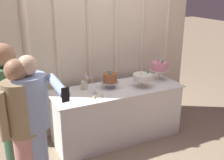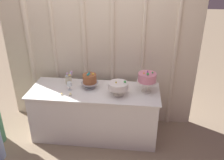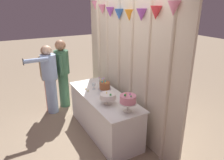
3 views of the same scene
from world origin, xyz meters
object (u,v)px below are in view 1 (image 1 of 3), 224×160
object	(u,v)px
tealight_near_left	(102,96)
guest_man_dark_suit	(23,127)
guest_man_pink_jacket	(11,110)
wine_glass	(95,87)
cake_display_leftmost	(110,78)
cake_display_rightmost	(159,67)
flower_vase	(85,84)
cake_table	(117,113)
tealight_far_left	(94,97)
guest_girl_blue_dress	(33,123)
cake_display_center	(143,77)

from	to	relation	value
tealight_near_left	guest_man_dark_suit	bearing A→B (deg)	-155.05
tealight_near_left	guest_man_pink_jacket	world-z (taller)	guest_man_pink_jacket
wine_glass	cake_display_leftmost	bearing A→B (deg)	20.22
guest_man_pink_jacket	cake_display_rightmost	bearing A→B (deg)	9.95
flower_vase	guest_man_dark_suit	xyz separation A→B (m)	(-0.94, -0.83, -0.01)
cake_table	cake_display_rightmost	size ratio (longest dim) A/B	5.90
wine_glass	tealight_far_left	distance (m)	0.18
cake_display_rightmost	cake_table	bearing A→B (deg)	-176.12
cake_display_leftmost	tealight_far_left	world-z (taller)	cake_display_leftmost
wine_glass	tealight_near_left	bearing A→B (deg)	-72.24
wine_glass	tealight_far_left	xyz separation A→B (m)	(-0.07, -0.15, -0.08)
flower_vase	guest_girl_blue_dress	xyz separation A→B (m)	(-0.84, -0.83, -0.00)
cake_display_rightmost	flower_vase	size ratio (longest dim) A/B	1.55
tealight_far_left	guest_girl_blue_dress	world-z (taller)	guest_girl_blue_dress
cake_table	tealight_near_left	bearing A→B (deg)	-149.65
tealight_far_left	cake_table	bearing A→B (deg)	23.44
tealight_near_left	guest_girl_blue_dress	size ratio (longest dim) A/B	0.03
tealight_near_left	guest_man_pink_jacket	distance (m)	1.14
wine_glass	guest_man_pink_jacket	distance (m)	1.12
cake_display_center	tealight_near_left	world-z (taller)	cake_display_center
flower_vase	tealight_far_left	distance (m)	0.35
cake_table	guest_man_pink_jacket	bearing A→B (deg)	-167.01
tealight_far_left	wine_glass	bearing A→B (deg)	63.69
cake_display_center	guest_man_dark_suit	xyz separation A→B (m)	(-1.70, -0.57, -0.07)
cake_table	cake_display_center	size ratio (longest dim) A/B	6.34
guest_man_dark_suit	cake_display_rightmost	bearing A→B (deg)	18.94
cake_display_leftmost	guest_girl_blue_dress	world-z (taller)	guest_girl_blue_dress
cake_table	cake_display_leftmost	bearing A→B (deg)	138.18
tealight_near_left	flower_vase	bearing A→B (deg)	108.18
wine_glass	tealight_near_left	size ratio (longest dim) A/B	2.95
cake_display_center	guest_man_dark_suit	bearing A→B (deg)	-161.48
cake_display_center	tealight_near_left	xyz separation A→B (m)	(-0.65, -0.08, -0.13)
cake_table	guest_girl_blue_dress	distance (m)	1.49
guest_man_pink_jacket	tealight_near_left	bearing A→B (deg)	7.77
cake_display_rightmost	guest_girl_blue_dress	bearing A→B (deg)	-160.18
cake_display_center	guest_man_pink_jacket	bearing A→B (deg)	-172.49
cake_display_leftmost	guest_girl_blue_dress	size ratio (longest dim) A/B	0.17
tealight_near_left	wine_glass	bearing A→B (deg)	107.76
cake_display_leftmost	guest_man_dark_suit	bearing A→B (deg)	-150.25
guest_man_pink_jacket	wine_glass	bearing A→B (deg)	15.28
cake_table	flower_vase	size ratio (longest dim) A/B	9.15
cake_display_center	tealight_far_left	xyz separation A→B (m)	(-0.77, -0.09, -0.13)
guest_man_pink_jacket	guest_man_dark_suit	world-z (taller)	guest_man_pink_jacket
flower_vase	guest_man_pink_jacket	xyz separation A→B (m)	(-1.01, -0.49, 0.03)
wine_glass	tealight_far_left	size ratio (longest dim) A/B	3.41
flower_vase	tealight_far_left	bearing A→B (deg)	-90.89
cake_display_center	tealight_near_left	size ratio (longest dim) A/B	6.91
cake_table	cake_display_center	distance (m)	0.63
guest_man_dark_suit	tealight_far_left	bearing A→B (deg)	27.37
cake_table	cake_display_center	world-z (taller)	cake_display_center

